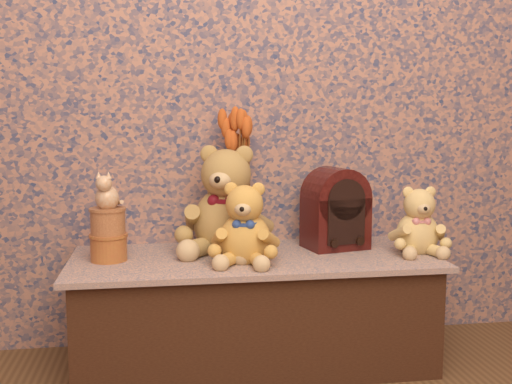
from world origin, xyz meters
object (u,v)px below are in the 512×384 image
teddy_small (418,217)px  cat_figurine (107,190)px  teddy_medium (245,219)px  ceramic_vase (239,222)px  teddy_large (228,195)px  cathedral_radio (335,208)px  biscuit_tin_lower (109,248)px

teddy_small → cat_figurine: cat_figurine is taller
teddy_medium → ceramic_vase: bearing=102.4°
teddy_medium → teddy_large: bearing=117.4°
cathedral_radio → biscuit_tin_lower: bearing=172.5°
teddy_large → cathedral_radio: size_ratio=1.37×
teddy_small → biscuit_tin_lower: (-1.12, 0.05, -0.09)m
cat_figurine → biscuit_tin_lower: bearing=0.0°
cathedral_radio → ceramic_vase: size_ratio=1.57×
ceramic_vase → biscuit_tin_lower: (-0.48, -0.14, -0.05)m
teddy_medium → biscuit_tin_lower: bearing=-176.6°
teddy_medium → biscuit_tin_lower: teddy_medium is taller
teddy_medium → cat_figurine: (-0.47, 0.09, 0.10)m
cathedral_radio → ceramic_vase: (-0.36, 0.06, -0.06)m
biscuit_tin_lower → teddy_small: bearing=-2.3°
biscuit_tin_lower → ceramic_vase: bearing=16.1°
teddy_medium → cat_figurine: cat_figurine is taller
teddy_large → cat_figurine: teddy_large is taller
ceramic_vase → cat_figurine: (-0.48, -0.14, 0.15)m
ceramic_vase → biscuit_tin_lower: bearing=-163.9°
teddy_large → ceramic_vase: 0.13m
teddy_medium → teddy_small: bearing=17.9°
cathedral_radio → ceramic_vase: 0.37m
teddy_large → teddy_small: (0.69, -0.13, -0.08)m
teddy_large → ceramic_vase: size_ratio=2.16×
teddy_large → teddy_medium: 0.19m
teddy_large → biscuit_tin_lower: (-0.43, -0.09, -0.17)m
teddy_large → biscuit_tin_lower: teddy_large is taller
teddy_large → cathedral_radio: 0.42m
teddy_small → ceramic_vase: bearing=169.7°
cathedral_radio → teddy_medium: bearing=-168.8°
teddy_small → biscuit_tin_lower: teddy_small is taller
teddy_small → ceramic_vase: 0.67m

